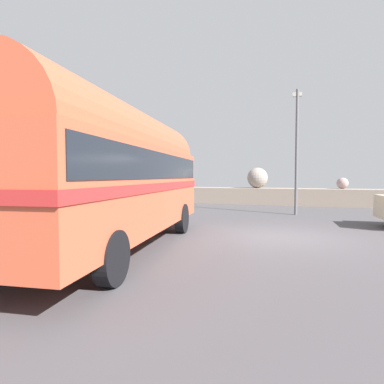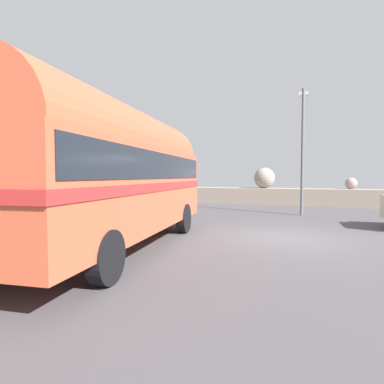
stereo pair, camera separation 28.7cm
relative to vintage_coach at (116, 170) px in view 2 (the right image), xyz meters
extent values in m
cube|color=#494549|center=(3.92, 3.06, -2.04)|extent=(32.00, 26.00, 0.02)
cube|color=gray|center=(3.92, 14.86, -1.50)|extent=(31.36, 1.80, 1.10)
cube|color=gray|center=(-8.17, 14.46, -0.57)|extent=(0.90, 0.97, 0.77)
sphere|color=gray|center=(-3.78, 14.41, -0.52)|extent=(0.86, 0.86, 0.86)
sphere|color=gray|center=(1.54, 15.00, -0.26)|extent=(1.39, 1.39, 1.39)
sphere|color=gray|center=(6.88, 15.30, -0.59)|extent=(0.71, 0.71, 0.71)
cylinder|color=black|center=(-1.45, 2.42, -1.55)|extent=(0.41, 0.99, 0.96)
cylinder|color=black|center=(0.73, 2.73, -1.55)|extent=(0.41, 0.99, 0.96)
cylinder|color=black|center=(1.45, -2.43, -1.55)|extent=(0.41, 0.99, 0.96)
cube|color=#CC5335|center=(0.00, 0.00, -0.48)|extent=(3.54, 8.65, 2.10)
cylinder|color=#CC5335|center=(0.00, 0.00, 0.57)|extent=(3.29, 8.29, 2.20)
cube|color=red|center=(0.00, 0.00, -0.42)|extent=(3.60, 8.74, 0.20)
cube|color=black|center=(0.00, 0.00, 0.10)|extent=(3.53, 8.32, 0.64)
cube|color=silver|center=(-0.59, 4.22, -1.35)|extent=(2.28, 0.47, 0.28)
cylinder|color=#5B5B60|center=(4.18, 9.16, 0.97)|extent=(0.14, 0.14, 6.05)
cube|color=beige|center=(4.16, 9.82, 3.90)|extent=(0.44, 0.24, 0.18)
camera|label=1|loc=(4.50, -7.01, -0.17)|focal=29.74mm
camera|label=2|loc=(4.77, -6.91, -0.17)|focal=29.74mm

